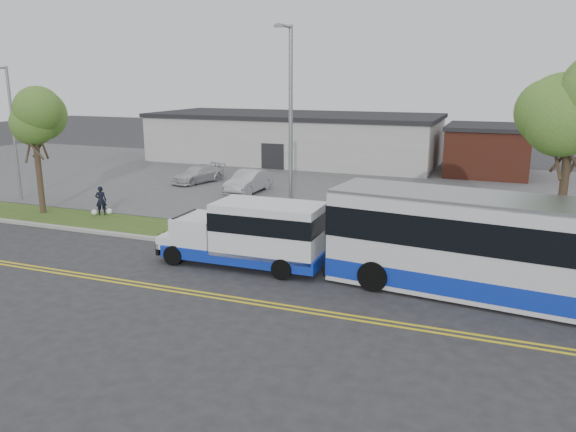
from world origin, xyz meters
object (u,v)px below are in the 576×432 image
at_px(tree_west, 34,122).
at_px(streetlight_far, 12,128).
at_px(tree_east, 573,113).
at_px(shuttle_bus, 253,232).
at_px(streetlight_near, 290,130).
at_px(transit_bus, 514,250).
at_px(pedestrian, 101,200).
at_px(parked_car_a, 248,182).
at_px(parked_car_b, 198,174).

xyz_separation_m(tree_west, streetlight_far, (-4.00, 2.22, -0.65)).
height_order(tree_east, tree_west, tree_east).
height_order(tree_west, shuttle_bus, tree_west).
relative_size(streetlight_near, transit_bus, 0.73).
relative_size(tree_east, pedestrian, 5.20).
xyz_separation_m(tree_west, shuttle_bus, (14.67, -3.73, -3.70)).
distance_m(streetlight_far, parked_car_a, 14.64).
height_order(streetlight_near, parked_car_b, streetlight_near).
distance_m(shuttle_bus, pedestrian, 12.17).
bearing_deg(parked_car_a, tree_east, -26.88).
xyz_separation_m(streetlight_near, parked_car_a, (-6.70, 9.75, -4.40)).
height_order(tree_east, streetlight_near, streetlight_near).
xyz_separation_m(tree_west, parked_car_b, (3.38, 11.27, -4.41)).
xyz_separation_m(streetlight_far, parked_car_b, (7.38, 9.06, -3.76)).
xyz_separation_m(tree_east, parked_car_a, (-17.70, 9.48, -5.37)).
xyz_separation_m(transit_bus, pedestrian, (-21.02, 4.59, -0.89)).
relative_size(tree_west, streetlight_near, 0.73).
bearing_deg(parked_car_b, tree_east, -9.93).
relative_size(tree_east, transit_bus, 0.64).
distance_m(parked_car_a, parked_car_b, 5.31).
xyz_separation_m(transit_bus, parked_car_b, (-21.03, 15.06, -1.08)).
xyz_separation_m(streetlight_far, shuttle_bus, (18.67, -5.95, -3.05)).
bearing_deg(pedestrian, tree_west, -20.02).
relative_size(pedestrian, parked_car_a, 0.36).
relative_size(streetlight_near, parked_car_a, 2.13).
relative_size(shuttle_bus, transit_bus, 0.54).
bearing_deg(tree_west, parked_car_a, 48.19).
bearing_deg(streetlight_near, transit_bus, -19.42).
bearing_deg(shuttle_bus, transit_bus, -1.00).
distance_m(streetlight_near, transit_bus, 10.55).
bearing_deg(parked_car_a, transit_bus, -37.76).
bearing_deg(shuttle_bus, streetlight_near, 83.55).
bearing_deg(parked_car_a, pedestrian, -118.77).
distance_m(tree_west, pedestrian, 5.47).
bearing_deg(streetlight_far, transit_bus, -11.93).
relative_size(transit_bus, parked_car_b, 3.09).
bearing_deg(streetlight_near, tree_west, 178.20).
distance_m(tree_west, shuttle_bus, 15.58).
bearing_deg(pedestrian, parked_car_b, -123.24).
height_order(tree_west, parked_car_a, tree_west).
height_order(streetlight_far, pedestrian, streetlight_far).
distance_m(transit_bus, pedestrian, 21.53).
bearing_deg(pedestrian, streetlight_near, 140.45).
bearing_deg(shuttle_bus, parked_car_b, 126.27).
relative_size(tree_east, streetlight_far, 1.04).
bearing_deg(streetlight_far, shuttle_bus, -17.68).
distance_m(shuttle_bus, parked_car_a, 14.50).
xyz_separation_m(streetlight_near, shuttle_bus, (-0.33, -3.26, -3.81)).
relative_size(tree_west, streetlight_far, 0.86).
height_order(streetlight_far, shuttle_bus, streetlight_far).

